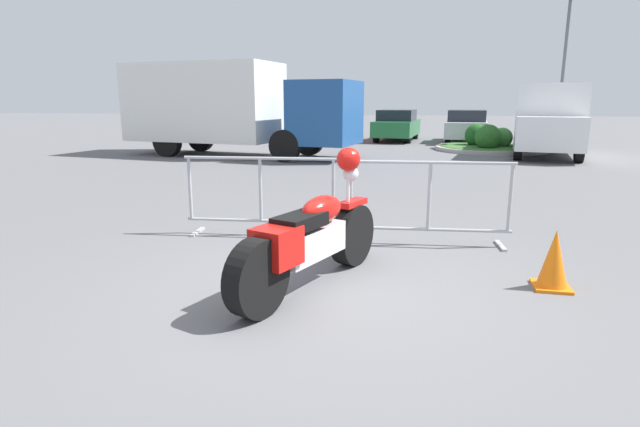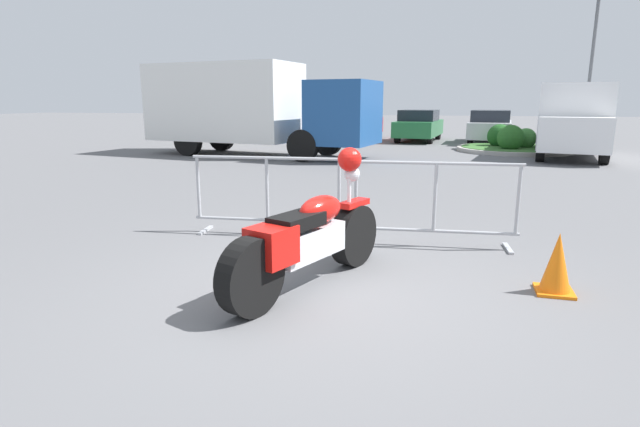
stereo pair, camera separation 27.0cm
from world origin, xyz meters
name	(u,v)px [view 1 (the left image)]	position (x,y,z in m)	size (l,w,h in m)	color
ground_plane	(330,292)	(0.00, 0.00, 0.00)	(120.00, 120.00, 0.00)	#5B5B5E
motorcycle	(311,237)	(-0.21, 0.10, 0.50)	(0.98, 2.25, 1.32)	black
crowd_barrier_near	(261,195)	(-1.32, 1.84, 0.55)	(2.05, 0.62, 1.07)	#9EA0A5
crowd_barrier_far	(429,202)	(0.90, 1.84, 0.55)	(2.05, 0.62, 1.07)	#9EA0A5
box_truck	(228,106)	(-5.62, 11.24, 1.64)	(7.94, 3.33, 2.98)	white
delivery_van	(548,118)	(4.69, 13.54, 1.24)	(2.74, 5.25, 2.31)	white
parked_car_yellow	(207,123)	(-9.69, 18.41, 0.74)	(2.13, 4.46, 1.47)	yellow
parked_car_blue	(270,124)	(-6.65, 18.93, 0.69)	(1.96, 4.11, 1.35)	#284799
parked_car_red	(332,123)	(-3.62, 18.88, 0.76)	(2.19, 4.58, 1.51)	#B21E19
parked_car_green	(397,125)	(-0.58, 18.77, 0.70)	(2.02, 4.23, 1.39)	#236B38
parked_car_silver	(467,126)	(2.46, 18.51, 0.71)	(2.03, 4.25, 1.40)	#B7BABF
pedestrian	(568,121)	(6.89, 19.99, 0.92)	(0.47, 0.47, 1.69)	#262838
planter_island	(490,143)	(3.08, 14.94, 0.28)	(3.99, 3.99, 0.98)	#ADA89E
traffic_cone	(554,260)	(2.10, 0.56, 0.29)	(0.34, 0.34, 0.59)	orange
street_lamp	(566,48)	(5.69, 16.56, 3.71)	(0.36, 0.70, 5.68)	#595B60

